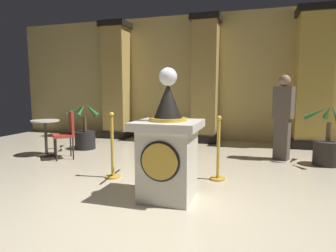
% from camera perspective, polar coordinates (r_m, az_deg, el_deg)
% --- Properties ---
extents(ground_plane, '(11.97, 11.97, 0.00)m').
position_cam_1_polar(ground_plane, '(3.61, -6.13, -15.69)').
color(ground_plane, beige).
extents(back_wall, '(11.97, 0.16, 3.46)m').
position_cam_1_polar(back_wall, '(8.26, 7.80, 9.32)').
color(back_wall, tan).
rests_on(back_wall, ground_plane).
extents(pedestal_clock, '(0.81, 0.81, 1.67)m').
position_cam_1_polar(pedestal_clock, '(3.71, -0.02, -4.71)').
color(pedestal_clock, beige).
rests_on(pedestal_clock, ground_plane).
extents(stanchion_near, '(0.24, 0.24, 1.01)m').
position_cam_1_polar(stanchion_near, '(4.60, 9.82, -6.15)').
color(stanchion_near, gold).
rests_on(stanchion_near, ground_plane).
extents(stanchion_far, '(0.24, 0.24, 1.06)m').
position_cam_1_polar(stanchion_far, '(4.72, -10.85, -5.60)').
color(stanchion_far, gold).
rests_on(stanchion_far, ground_plane).
extents(velvet_rope, '(1.04, 1.02, 0.22)m').
position_cam_1_polar(velvet_rope, '(4.51, -0.65, -0.68)').
color(velvet_rope, '#591419').
extents(column_left, '(0.78, 0.78, 3.32)m').
position_cam_1_polar(column_left, '(8.71, -9.97, 8.62)').
color(column_left, black).
rests_on(column_left, ground_plane).
extents(column_right, '(0.91, 0.91, 3.32)m').
position_cam_1_polar(column_right, '(7.88, 26.54, 8.16)').
color(column_right, black).
rests_on(column_right, ground_plane).
extents(column_centre_rear, '(0.77, 0.77, 3.32)m').
position_cam_1_polar(column_centre_rear, '(7.89, 7.35, 8.84)').
color(column_centre_rear, black).
rests_on(column_centre_rear, ground_plane).
extents(potted_palm_left, '(0.79, 0.78, 1.12)m').
position_cam_1_polar(potted_palm_left, '(7.17, -16.00, -1.63)').
color(potted_palm_left, black).
rests_on(potted_palm_left, ground_plane).
extents(potted_palm_right, '(0.90, 0.86, 1.17)m').
position_cam_1_polar(potted_palm_right, '(6.18, 28.84, -3.66)').
color(potted_palm_right, '#2D2823').
rests_on(potted_palm_right, ground_plane).
extents(bystander_guest, '(0.42, 0.35, 1.69)m').
position_cam_1_polar(bystander_guest, '(6.19, 21.65, 2.00)').
color(bystander_guest, brown).
rests_on(bystander_guest, ground_plane).
extents(cafe_table, '(0.58, 0.58, 0.76)m').
position_cam_1_polar(cafe_table, '(6.71, -22.90, -1.27)').
color(cafe_table, '#332D28').
rests_on(cafe_table, ground_plane).
extents(cafe_chair_red, '(0.57, 0.57, 0.96)m').
position_cam_1_polar(cafe_chair_red, '(6.26, -19.24, -0.88)').
color(cafe_chair_red, black).
rests_on(cafe_chair_red, ground_plane).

